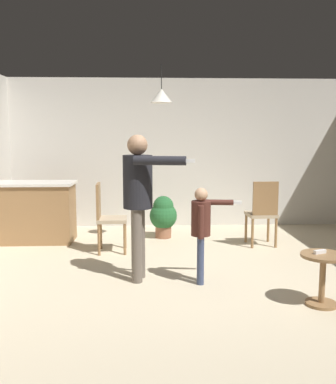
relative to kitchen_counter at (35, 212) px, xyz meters
name	(u,v)px	position (x,y,z in m)	size (l,w,h in m)	color
ground	(205,283)	(2.45, -2.03, -0.48)	(7.68, 7.68, 0.00)	beige
wall_back	(184,153)	(2.45, 1.17, 0.87)	(6.40, 0.10, 2.70)	beige
kitchen_counter	(35,212)	(0.00, 0.00, 0.00)	(1.26, 0.66, 0.95)	olive
side_table_by_couch	(323,273)	(3.52, -2.71, -0.15)	(0.44, 0.44, 0.52)	olive
person_adult	(139,191)	(1.70, -1.88, 0.57)	(0.79, 0.58, 1.68)	#60564C
person_child	(202,224)	(2.40, -2.01, 0.20)	(0.59, 0.32, 1.09)	#384260
dining_chair_by_counter	(263,211)	(3.52, -0.43, 0.07)	(0.44, 0.44, 1.00)	olive
dining_chair_near_wall	(107,215)	(1.20, -0.66, 0.07)	(0.44, 0.44, 1.00)	olive
potted_plant_corner	(163,215)	(2.04, 0.18, -0.10)	(0.45, 0.45, 0.69)	brown
spare_remote_on_table	(320,252)	(3.49, -2.69, 0.06)	(0.04, 0.13, 0.04)	white
ceiling_light_pendant	(162,96)	(2.00, -0.35, 1.77)	(0.32, 0.32, 0.55)	silver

